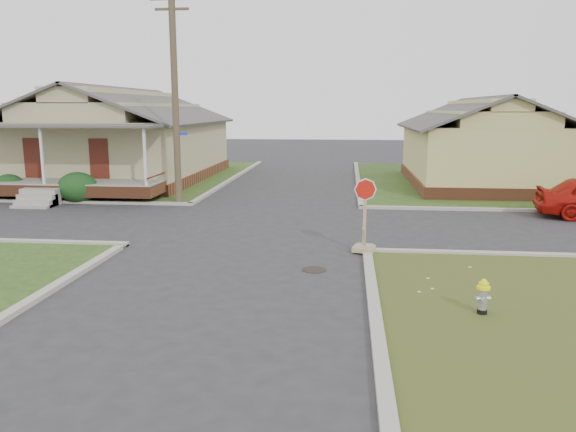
# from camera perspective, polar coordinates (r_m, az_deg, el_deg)

# --- Properties ---
(ground) EXTENTS (120.00, 120.00, 0.00)m
(ground) POSITION_cam_1_polar(r_m,az_deg,el_deg) (15.17, -5.57, -4.69)
(ground) COLOR #2B2A2D
(ground) RESTS_ON ground
(verge_far_left) EXTENTS (19.00, 19.00, 0.05)m
(verge_far_left) POSITION_cam_1_polar(r_m,az_deg,el_deg) (36.27, -20.18, 3.85)
(verge_far_left) COLOR #294117
(verge_far_left) RESTS_ON ground
(curbs) EXTENTS (80.00, 40.00, 0.12)m
(curbs) POSITION_cam_1_polar(r_m,az_deg,el_deg) (19.95, -2.70, -0.86)
(curbs) COLOR #A3A093
(curbs) RESTS_ON ground
(manhole) EXTENTS (0.64, 0.64, 0.01)m
(manhole) POSITION_cam_1_polar(r_m,az_deg,el_deg) (14.41, 2.66, -5.47)
(manhole) COLOR black
(manhole) RESTS_ON ground
(corner_house) EXTENTS (10.10, 15.50, 5.30)m
(corner_house) POSITION_cam_1_polar(r_m,az_deg,el_deg) (33.65, -16.80, 7.41)
(corner_house) COLOR brown
(corner_house) RESTS_ON ground
(side_house_yellow) EXTENTS (7.60, 11.60, 4.70)m
(side_house_yellow) POSITION_cam_1_polar(r_m,az_deg,el_deg) (31.64, 18.99, 6.92)
(side_house_yellow) COLOR brown
(side_house_yellow) RESTS_ON ground
(utility_pole) EXTENTS (1.80, 0.28, 9.00)m
(utility_pole) POSITION_cam_1_polar(r_m,az_deg,el_deg) (24.30, -11.41, 12.11)
(utility_pole) COLOR #423726
(utility_pole) RESTS_ON ground
(fire_hydrant) EXTENTS (0.27, 0.27, 0.72)m
(fire_hydrant) POSITION_cam_1_polar(r_m,az_deg,el_deg) (11.83, 19.21, -7.55)
(fire_hydrant) COLOR black
(fire_hydrant) RESTS_ON ground
(stop_sign) EXTENTS (0.60, 0.58, 2.10)m
(stop_sign) POSITION_cam_1_polar(r_m,az_deg,el_deg) (16.09, 7.75, -1.99)
(stop_sign) COLOR tan
(stop_sign) RESTS_ON ground
(hedge_left) EXTENTS (1.43, 1.17, 1.09)m
(hedge_left) POSITION_cam_1_polar(r_m,az_deg,el_deg) (28.42, -26.46, 2.75)
(hedge_left) COLOR #143815
(hedge_left) RESTS_ON verge_far_left
(hedge_right) EXTENTS (1.60, 1.31, 1.22)m
(hedge_right) POSITION_cam_1_polar(r_m,az_deg,el_deg) (26.11, -20.58, 2.72)
(hedge_right) COLOR #143815
(hedge_right) RESTS_ON verge_far_left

